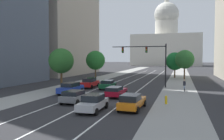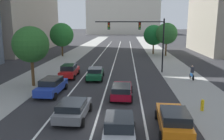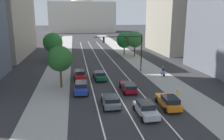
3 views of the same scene
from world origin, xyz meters
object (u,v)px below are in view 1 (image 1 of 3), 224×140
at_px(car_crimson, 116,91).
at_px(street_tree_mid_right, 175,61).
at_px(car_silver, 93,103).
at_px(car_orange, 132,101).
at_px(traffic_signal_mast, 148,56).
at_px(car_gray, 75,96).
at_px(capitol_building, 166,43).
at_px(fire_hydrant, 166,100).
at_px(car_blue, 71,88).
at_px(car_green, 108,84).
at_px(car_red, 90,83).
at_px(street_tree_mid_left, 95,60).
at_px(street_tree_near_right, 185,59).
at_px(street_tree_near_left, 61,61).
at_px(cyclist, 184,86).

distance_m(car_crimson, street_tree_mid_right, 31.62).
bearing_deg(car_silver, car_orange, -64.83).
bearing_deg(traffic_signal_mast, street_tree_mid_right, 78.86).
distance_m(car_silver, street_tree_mid_right, 39.39).
height_order(car_crimson, car_gray, car_crimson).
distance_m(capitol_building, car_orange, 130.84).
distance_m(capitol_building, car_gray, 129.24).
relative_size(fire_hydrant, street_tree_mid_right, 0.15).
xyz_separation_m(car_blue, car_green, (3.32, 6.25, -0.08)).
relative_size(car_blue, street_tree_mid_right, 0.77).
bearing_deg(car_blue, car_red, 2.34).
distance_m(capitol_building, street_tree_mid_left, 98.79).
height_order(car_orange, street_tree_near_right, street_tree_near_right).
height_order(capitol_building, traffic_signal_mast, capitol_building).
distance_m(car_silver, street_tree_near_left, 15.42).
bearing_deg(capitol_building, street_tree_near_left, -93.76).
height_order(car_crimson, street_tree_mid_left, street_tree_mid_left).
relative_size(car_blue, car_silver, 1.09).
distance_m(traffic_signal_mast, cyclist, 8.29).
height_order(street_tree_near_right, street_tree_mid_left, street_tree_near_right).
distance_m(car_orange, fire_hydrant, 4.69).
relative_size(traffic_signal_mast, street_tree_near_left, 1.45).
bearing_deg(car_crimson, car_blue, 84.01).
bearing_deg(car_gray, car_orange, -100.94).
bearing_deg(fire_hydrant, car_blue, 164.86).
bearing_deg(cyclist, capitol_building, 2.87).
distance_m(car_crimson, street_tree_mid_left, 29.11).
bearing_deg(traffic_signal_mast, car_silver, -97.12).
bearing_deg(car_blue, street_tree_near_right, -26.86).
bearing_deg(car_red, car_blue, 178.52).
height_order(car_orange, traffic_signal_mast, traffic_signal_mast).
bearing_deg(street_tree_mid_right, cyclist, -85.17).
bearing_deg(car_crimson, car_gray, 146.37).
bearing_deg(car_silver, traffic_signal_mast, -8.09).
relative_size(car_gray, street_tree_near_left, 0.65).
distance_m(cyclist, street_tree_mid_left, 28.02).
xyz_separation_m(car_silver, street_tree_mid_left, (-12.51, 33.98, 3.50)).
bearing_deg(car_crimson, car_orange, -151.12).
distance_m(car_gray, street_tree_near_left, 11.09).
distance_m(car_green, street_tree_mid_left, 21.38).
distance_m(street_tree_near_right, street_tree_mid_right, 3.76).
bearing_deg(fire_hydrant, street_tree_mid_right, 90.02).
relative_size(street_tree_near_left, street_tree_mid_left, 0.95).
bearing_deg(street_tree_mid_left, car_gray, -73.41).
relative_size(car_silver, fire_hydrant, 4.81).
bearing_deg(car_red, car_crimson, -141.10).
relative_size(car_gray, car_silver, 0.94).
relative_size(capitol_building, car_green, 9.09).
bearing_deg(car_blue, car_gray, -147.06).
bearing_deg(car_orange, street_tree_near_right, -5.92).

